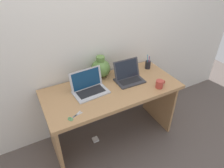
# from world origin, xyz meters

# --- Properties ---
(ground_plane) EXTENTS (6.00, 6.00, 0.00)m
(ground_plane) POSITION_xyz_m (0.00, 0.00, 0.00)
(ground_plane) COLOR #564C47
(back_wall) EXTENTS (4.40, 0.04, 2.40)m
(back_wall) POSITION_xyz_m (0.00, 0.37, 1.20)
(back_wall) COLOR silver
(back_wall) RESTS_ON ground
(desk) EXTENTS (1.46, 0.67, 0.76)m
(desk) POSITION_xyz_m (0.00, 0.00, 0.59)
(desk) COLOR #AD7F51
(desk) RESTS_ON ground
(laptop_left) EXTENTS (0.36, 0.26, 0.22)m
(laptop_left) POSITION_xyz_m (-0.24, 0.06, 0.82)
(laptop_left) COLOR #B2B2B7
(laptop_left) RESTS_ON desk
(laptop_right) EXTENTS (0.31, 0.23, 0.22)m
(laptop_right) POSITION_xyz_m (0.23, 0.06, 0.82)
(laptop_right) COLOR #333338
(laptop_right) RESTS_ON desk
(green_vase) EXTENTS (0.22, 0.22, 0.25)m
(green_vase) POSITION_xyz_m (0.00, 0.27, 0.87)
(green_vase) COLOR #5B843D
(green_vase) RESTS_ON desk
(coffee_mug) EXTENTS (0.12, 0.08, 0.08)m
(coffee_mug) POSITION_xyz_m (0.45, -0.22, 0.80)
(coffee_mug) COLOR #B23D33
(coffee_mug) RESTS_ON desk
(pen_cup) EXTENTS (0.07, 0.07, 0.19)m
(pen_cup) POSITION_xyz_m (0.59, 0.17, 0.81)
(pen_cup) COLOR black
(pen_cup) RESTS_ON desk
(scissors) EXTENTS (0.15, 0.09, 0.01)m
(scissors) POSITION_xyz_m (-0.52, -0.24, 0.76)
(scissors) COLOR #B7B7BC
(scissors) RESTS_ON desk
(power_brick) EXTENTS (0.07, 0.07, 0.03)m
(power_brick) POSITION_xyz_m (-0.22, 0.04, 0.01)
(power_brick) COLOR white
(power_brick) RESTS_ON ground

